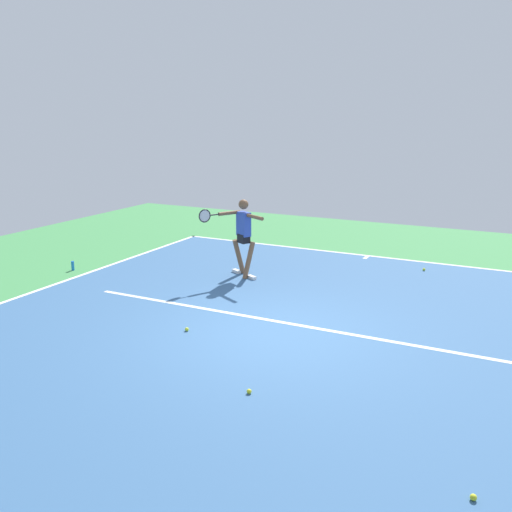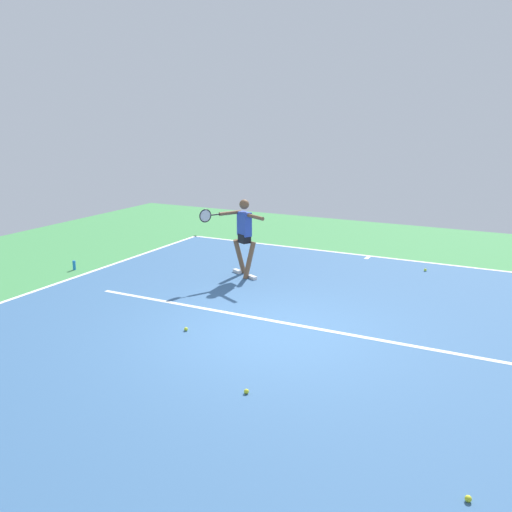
{
  "view_description": "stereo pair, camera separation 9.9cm",
  "coord_description": "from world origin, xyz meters",
  "views": [
    {
      "loc": [
        -3.69,
        8.01,
        3.57
      ],
      "look_at": [
        1.02,
        -1.42,
        0.9
      ],
      "focal_mm": 39.35,
      "sensor_mm": 36.0,
      "label": 1
    },
    {
      "loc": [
        -3.77,
        7.97,
        3.57
      ],
      "look_at": [
        1.02,
        -1.42,
        0.9
      ],
      "focal_mm": 39.35,
      "sensor_mm": 36.0,
      "label": 2
    }
  ],
  "objects": [
    {
      "name": "tennis_ball_far_corner",
      "position": [
        -3.49,
        2.97,
        0.03
      ],
      "size": [
        0.07,
        0.07,
        0.07
      ],
      "primitive_type": "sphere",
      "color": "yellow",
      "rests_on": "ground_plane"
    },
    {
      "name": "tennis_ball_near_player",
      "position": [
        -0.61,
        2.05,
        0.03
      ],
      "size": [
        0.07,
        0.07,
        0.07
      ],
      "primitive_type": "sphere",
      "color": "yellow",
      "rests_on": "ground_plane"
    },
    {
      "name": "tennis_ball_centre_court",
      "position": [
        -1.57,
        -5.1,
        0.03
      ],
      "size": [
        0.07,
        0.07,
        0.07
      ],
      "primitive_type": "sphere",
      "color": "#C6E53D",
      "rests_on": "ground_plane"
    },
    {
      "name": "tennis_ball_near_service_line",
      "position": [
        1.33,
        0.57,
        0.03
      ],
      "size": [
        0.07,
        0.07,
        0.07
      ],
      "primitive_type": "sphere",
      "color": "#CCE033",
      "rests_on": "ground_plane"
    },
    {
      "name": "court_line_service",
      "position": [
        0.0,
        -0.52,
        0.0
      ],
      "size": [
        8.14,
        0.1,
        0.01
      ],
      "primitive_type": "cube",
      "color": "white",
      "rests_on": "ground_plane"
    },
    {
      "name": "court_line_baseline_near",
      "position": [
        0.0,
        -5.92,
        0.0
      ],
      "size": [
        10.86,
        0.1,
        0.01
      ],
      "primitive_type": "cube",
      "color": "white",
      "rests_on": "ground_plane"
    },
    {
      "name": "water_bottle",
      "position": [
        5.86,
        -1.45,
        0.11
      ],
      "size": [
        0.07,
        0.07,
        0.22
      ],
      "primitive_type": "cylinder",
      "color": "blue",
      "rests_on": "ground_plane"
    },
    {
      "name": "court_line_sideline_right",
      "position": [
        5.38,
        0.0,
        0.0
      ],
      "size": [
        0.1,
        11.95,
        0.01
      ],
      "primitive_type": "cube",
      "color": "white",
      "rests_on": "ground_plane"
    },
    {
      "name": "ground_plane",
      "position": [
        0.0,
        0.0,
        0.0
      ],
      "size": [
        21.22,
        21.22,
        0.0
      ],
      "primitive_type": "plane",
      "color": "#428E4C"
    },
    {
      "name": "court_line_centre_mark",
      "position": [
        0.0,
        -5.72,
        0.0
      ],
      "size": [
        0.1,
        0.3,
        0.01
      ],
      "primitive_type": "cube",
      "color": "white",
      "rests_on": "ground_plane"
    },
    {
      "name": "court_surface",
      "position": [
        0.0,
        0.0,
        0.0
      ],
      "size": [
        10.86,
        11.95,
        0.0
      ],
      "primitive_type": "cube",
      "color": "#38608E",
      "rests_on": "ground_plane"
    },
    {
      "name": "tennis_player",
      "position": [
        2.04,
        -2.81,
        1.01
      ],
      "size": [
        1.3,
        1.11,
        1.76
      ],
      "rotation": [
        0.0,
        0.0,
        -0.49
      ],
      "color": "brown",
      "rests_on": "ground_plane"
    }
  ]
}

